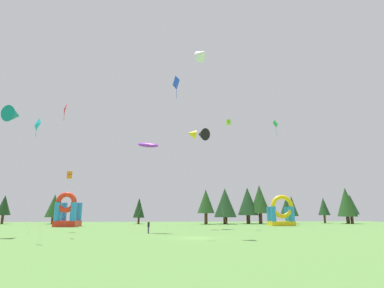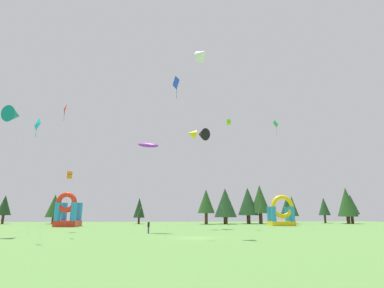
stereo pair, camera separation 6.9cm
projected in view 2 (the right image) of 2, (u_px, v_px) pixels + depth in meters
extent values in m
plane|color=#5B8C42|center=(196.00, 238.00, 34.66)|extent=(120.00, 120.00, 0.00)
cube|color=orange|center=(69.00, 177.00, 47.08)|extent=(0.97, 0.97, 0.48)
cube|color=orange|center=(70.00, 173.00, 47.20)|extent=(0.97, 0.97, 0.48)
cylinder|color=silver|center=(67.00, 203.00, 47.00)|extent=(0.65, 1.68, 8.52)
cone|color=#0C7F7A|center=(14.00, 115.00, 40.60)|extent=(2.75, 2.75, 2.40)
cylinder|color=silver|center=(21.00, 172.00, 38.39)|extent=(4.34, 1.32, 15.62)
pyramid|color=blue|center=(177.00, 83.00, 39.26)|extent=(0.94, 1.36, 1.37)
cylinder|color=blue|center=(177.00, 91.00, 38.97)|extent=(0.04, 0.04, 2.12)
cylinder|color=silver|center=(172.00, 154.00, 35.62)|extent=(0.95, 3.03, 19.14)
cone|color=black|center=(202.00, 134.00, 58.81)|extent=(3.44, 3.49, 2.77)
cylinder|color=silver|center=(215.00, 181.00, 58.86)|extent=(5.22, 3.77, 17.62)
cone|color=white|center=(202.00, 54.00, 40.75)|extent=(2.20, 2.18, 1.78)
cylinder|color=silver|center=(170.00, 135.00, 36.04)|extent=(8.28, 3.89, 23.63)
pyramid|color=#19B7CC|center=(36.00, 124.00, 32.00)|extent=(0.98, 0.93, 1.06)
cylinder|color=#19B7CC|center=(36.00, 131.00, 31.91)|extent=(0.04, 0.04, 1.36)
cylinder|color=silver|center=(39.00, 183.00, 33.09)|extent=(0.26, 4.83, 11.93)
cone|color=yellow|center=(192.00, 134.00, 56.57)|extent=(2.01, 1.97, 1.83)
cylinder|color=silver|center=(188.00, 181.00, 56.98)|extent=(1.08, 4.77, 17.15)
pyramid|color=green|center=(276.00, 124.00, 60.70)|extent=(1.20, 0.98, 1.21)
cylinder|color=green|center=(276.00, 130.00, 60.50)|extent=(0.04, 0.04, 2.40)
cylinder|color=silver|center=(266.00, 174.00, 58.88)|extent=(4.83, 0.95, 20.14)
ellipsoid|color=purple|center=(148.00, 145.00, 46.67)|extent=(3.77, 2.80, 1.63)
cylinder|color=silver|center=(139.00, 188.00, 45.73)|extent=(2.48, 1.14, 12.98)
pyramid|color=red|center=(64.00, 109.00, 39.88)|extent=(0.78, 1.08, 1.05)
cylinder|color=red|center=(64.00, 115.00, 39.73)|extent=(0.04, 0.04, 1.64)
cylinder|color=silver|center=(71.00, 172.00, 40.46)|extent=(1.54, 4.68, 16.13)
cube|color=#8CD826|center=(229.00, 123.00, 56.90)|extent=(0.73, 0.73, 0.41)
cube|color=#8CD826|center=(229.00, 121.00, 57.01)|extent=(0.73, 0.73, 0.41)
cylinder|color=silver|center=(208.00, 173.00, 54.29)|extent=(7.97, 0.67, 19.37)
cylinder|color=#724C8C|center=(148.00, 230.00, 42.09)|extent=(0.17, 0.17, 0.85)
cylinder|color=#724C8C|center=(149.00, 230.00, 42.23)|extent=(0.17, 0.17, 0.85)
cylinder|color=black|center=(149.00, 225.00, 42.32)|extent=(0.42, 0.42, 0.67)
sphere|color=beige|center=(149.00, 221.00, 42.42)|extent=(0.23, 0.23, 0.23)
cube|color=yellow|center=(281.00, 223.00, 66.41)|extent=(5.19, 3.94, 0.91)
cylinder|color=#268CD8|center=(274.00, 214.00, 65.35)|extent=(1.10, 1.10, 3.14)
cylinder|color=#268CD8|center=(292.00, 214.00, 65.59)|extent=(1.10, 1.10, 3.14)
cylinder|color=#268CD8|center=(269.00, 214.00, 68.12)|extent=(1.10, 1.10, 3.14)
cylinder|color=#268CD8|center=(287.00, 214.00, 68.36)|extent=(1.10, 1.10, 3.14)
torus|color=yellow|center=(282.00, 207.00, 65.82)|extent=(4.97, 0.88, 4.97)
cube|color=red|center=(68.00, 224.00, 62.39)|extent=(4.37, 4.93, 1.15)
cylinder|color=#268CD8|center=(58.00, 212.00, 61.02)|extent=(1.22, 1.22, 3.68)
cylinder|color=#268CD8|center=(74.00, 212.00, 61.21)|extent=(1.22, 1.22, 3.68)
cylinder|color=#268CD8|center=(64.00, 212.00, 64.63)|extent=(1.22, 1.22, 3.68)
cylinder|color=#268CD8|center=(79.00, 212.00, 64.81)|extent=(1.22, 1.22, 3.68)
torus|color=red|center=(66.00, 202.00, 61.52)|extent=(4.12, 0.98, 4.12)
cylinder|color=#4C331E|center=(3.00, 220.00, 75.44)|extent=(0.60, 0.60, 2.13)
cone|color=#193819|center=(5.00, 205.00, 76.22)|extent=(3.35, 3.35, 4.95)
cylinder|color=#4C331E|center=(53.00, 221.00, 75.79)|extent=(0.74, 0.74, 1.63)
cone|color=#234C1E|center=(55.00, 206.00, 76.59)|extent=(4.12, 4.12, 5.68)
cylinder|color=#4C331E|center=(139.00, 221.00, 76.04)|extent=(0.52, 0.52, 1.53)
cone|color=#193819|center=(139.00, 208.00, 76.74)|extent=(2.88, 2.88, 4.90)
cylinder|color=#4C331E|center=(206.00, 219.00, 74.26)|extent=(0.76, 0.76, 2.62)
cone|color=#234C1E|center=(206.00, 201.00, 75.18)|extent=(4.23, 4.23, 5.82)
cylinder|color=#4C331E|center=(226.00, 221.00, 75.27)|extent=(1.00, 1.00, 1.65)
cone|color=#1E4221|center=(225.00, 203.00, 76.23)|extent=(5.58, 5.58, 7.15)
cylinder|color=#4C331E|center=(249.00, 219.00, 77.04)|extent=(0.94, 0.94, 2.11)
cone|color=#1E4221|center=(248.00, 201.00, 78.04)|extent=(5.21, 5.21, 7.01)
cylinder|color=#4C331E|center=(261.00, 218.00, 76.77)|extent=(0.89, 0.89, 2.60)
cone|color=#234C1E|center=(260.00, 199.00, 77.83)|extent=(4.96, 4.96, 7.12)
cylinder|color=#4C331E|center=(293.00, 220.00, 76.74)|extent=(0.56, 0.56, 1.88)
cone|color=#234C1E|center=(292.00, 206.00, 77.50)|extent=(3.12, 3.12, 5.04)
cylinder|color=#4C331E|center=(287.00, 219.00, 80.94)|extent=(0.63, 0.63, 2.10)
cone|color=#1E4221|center=(287.00, 206.00, 81.66)|extent=(3.47, 3.47, 4.54)
cylinder|color=#4C331E|center=(325.00, 219.00, 81.26)|extent=(0.55, 0.55, 2.07)
cone|color=#1E4221|center=(324.00, 206.00, 81.99)|extent=(3.04, 3.04, 4.66)
cylinder|color=#4C331E|center=(348.00, 220.00, 77.39)|extent=(0.87, 0.87, 1.79)
cone|color=#234C1E|center=(346.00, 202.00, 78.39)|extent=(4.81, 4.81, 7.34)
cylinder|color=#4C331E|center=(352.00, 219.00, 77.36)|extent=(0.69, 0.69, 2.30)
cone|color=#1E4221|center=(351.00, 204.00, 78.16)|extent=(3.84, 3.84, 5.05)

